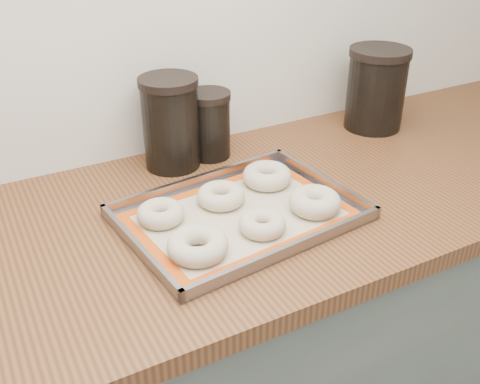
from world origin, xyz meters
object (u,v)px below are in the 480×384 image
bagel_back_left (161,213)px  canister_left (171,123)px  bagel_front_left (198,245)px  canister_right (376,89)px  bagel_front_mid (262,224)px  bagel_front_right (315,202)px  canister_mid (209,124)px  baking_tray (240,215)px  bagel_back_mid (221,196)px  bagel_back_right (267,176)px

bagel_back_left → canister_left: (0.12, 0.23, 0.09)m
bagel_front_left → canister_right: size_ratio=0.52×
bagel_back_left → canister_left: 0.27m
bagel_back_left → bagel_front_mid: bearing=-39.0°
bagel_front_left → canister_left: bearing=74.5°
bagel_front_right → canister_mid: bearing=102.0°
baking_tray → bagel_back_mid: (-0.01, 0.06, 0.02)m
bagel_front_left → bagel_front_right: size_ratio=1.06×
bagel_front_left → canister_mid: canister_mid is taller
baking_tray → canister_left: size_ratio=2.29×
bagel_front_mid → bagel_back_left: bearing=141.0°
baking_tray → canister_mid: bearing=76.3°
bagel_front_right → bagel_front_left: bearing=-174.8°
canister_mid → bagel_front_right: bearing=-78.0°
baking_tray → canister_left: (-0.03, 0.28, 0.10)m
baking_tray → bagel_back_right: bearing=37.9°
bagel_front_mid → bagel_front_right: 0.13m
bagel_back_left → canister_left: size_ratio=0.44×
bagel_front_left → bagel_front_mid: bearing=3.4°
canister_left → bagel_back_mid: bearing=-85.4°
bagel_front_left → canister_right: 0.75m
baking_tray → canister_right: 0.60m
bagel_back_left → canister_right: (0.69, 0.19, 0.09)m
baking_tray → canister_right: (0.54, 0.24, 0.10)m
baking_tray → bagel_back_mid: size_ratio=4.92×
baking_tray → bagel_front_left: bagel_front_left is taller
baking_tray → canister_left: 0.30m
bagel_front_left → bagel_back_mid: 0.18m
bagel_back_left → canister_right: 0.72m
canister_left → canister_right: same height
canister_left → canister_right: bearing=-4.2°
bagel_front_right → bagel_back_mid: bagel_front_right is taller
bagel_front_right → canister_right: 0.50m
baking_tray → canister_mid: 0.31m
bagel_front_right → canister_right: bearing=36.8°
bagel_front_right → bagel_back_left: size_ratio=1.13×
bagel_front_mid → canister_right: (0.53, 0.31, 0.09)m
bagel_back_left → bagel_back_right: size_ratio=0.87×
bagel_back_left → canister_mid: size_ratio=0.58×
canister_right → canister_mid: bearing=174.2°
bagel_back_mid → bagel_back_right: bearing=12.3°
bagel_front_left → bagel_back_mid: (0.12, 0.14, -0.00)m
canister_right → canister_left: bearing=175.8°
baking_tray → canister_left: canister_left is taller
bagel_back_left → bagel_back_mid: size_ratio=0.94×
bagel_back_right → canister_mid: canister_mid is taller
bagel_front_right → canister_right: (0.40, 0.30, 0.08)m
bagel_front_mid → canister_right: 0.62m
bagel_front_left → bagel_front_mid: size_ratio=1.24×
bagel_front_mid → bagel_front_right: (0.13, 0.02, 0.00)m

